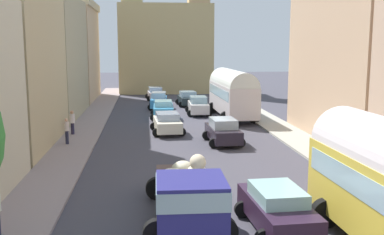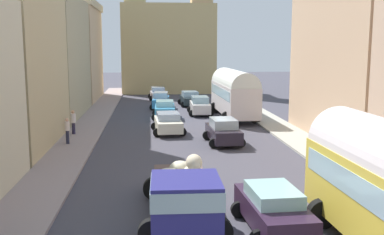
{
  "view_description": "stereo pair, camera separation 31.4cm",
  "coord_description": "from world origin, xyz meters",
  "px_view_note": "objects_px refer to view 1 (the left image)",
  "views": [
    {
      "loc": [
        -2.83,
        -5.25,
        6.19
      ],
      "look_at": [
        0.0,
        22.04,
        1.89
      ],
      "focal_mm": 42.75,
      "sensor_mm": 36.0,
      "label": 1
    },
    {
      "loc": [
        -2.51,
        -5.28,
        6.19
      ],
      "look_at": [
        0.0,
        22.04,
        1.89
      ],
      "focal_mm": 42.75,
      "sensor_mm": 36.0,
      "label": 2
    }
  ],
  "objects_px": {
    "cargo_truck_0": "(188,195)",
    "car_3": "(155,93)",
    "car_6": "(198,106)",
    "car_2": "(159,100)",
    "parked_bus_1": "(232,91)",
    "pedestrian_2": "(72,122)",
    "pedestrian_4": "(67,130)",
    "car_7": "(188,99)",
    "car_5": "(223,131)",
    "car_0": "(167,123)",
    "car_4": "(277,208)",
    "car_1": "(163,109)"
  },
  "relations": [
    {
      "from": "car_0",
      "to": "pedestrian_4",
      "type": "distance_m",
      "value": 7.39
    },
    {
      "from": "car_3",
      "to": "car_5",
      "type": "xyz_separation_m",
      "value": [
        3.74,
        -24.64,
        0.06
      ]
    },
    {
      "from": "car_0",
      "to": "car_3",
      "type": "xyz_separation_m",
      "value": [
        -0.36,
        20.79,
        -0.01
      ]
    },
    {
      "from": "pedestrian_4",
      "to": "car_7",
      "type": "bearing_deg",
      "value": 63.38
    },
    {
      "from": "car_0",
      "to": "car_4",
      "type": "bearing_deg",
      "value": -81.0
    },
    {
      "from": "parked_bus_1",
      "to": "car_2",
      "type": "bearing_deg",
      "value": 133.2
    },
    {
      "from": "cargo_truck_0",
      "to": "car_2",
      "type": "height_order",
      "value": "cargo_truck_0"
    },
    {
      "from": "car_2",
      "to": "car_4",
      "type": "height_order",
      "value": "car_2"
    },
    {
      "from": "car_7",
      "to": "car_2",
      "type": "bearing_deg",
      "value": -148.91
    },
    {
      "from": "car_2",
      "to": "pedestrian_4",
      "type": "relative_size",
      "value": 2.51
    },
    {
      "from": "car_5",
      "to": "car_0",
      "type": "bearing_deg",
      "value": 131.3
    },
    {
      "from": "car_0",
      "to": "car_4",
      "type": "xyz_separation_m",
      "value": [
        2.83,
        -17.83,
        0.01
      ]
    },
    {
      "from": "pedestrian_2",
      "to": "car_5",
      "type": "bearing_deg",
      "value": -18.98
    },
    {
      "from": "car_0",
      "to": "cargo_truck_0",
      "type": "bearing_deg",
      "value": -90.53
    },
    {
      "from": "car_1",
      "to": "car_7",
      "type": "height_order",
      "value": "car_1"
    },
    {
      "from": "car_6",
      "to": "car_2",
      "type": "bearing_deg",
      "value": 127.54
    },
    {
      "from": "parked_bus_1",
      "to": "car_5",
      "type": "relative_size",
      "value": 2.36
    },
    {
      "from": "parked_bus_1",
      "to": "pedestrian_2",
      "type": "height_order",
      "value": "parked_bus_1"
    },
    {
      "from": "car_1",
      "to": "car_2",
      "type": "relative_size",
      "value": 0.92
    },
    {
      "from": "car_5",
      "to": "car_6",
      "type": "bearing_deg",
      "value": 90.61
    },
    {
      "from": "car_7",
      "to": "car_5",
      "type": "bearing_deg",
      "value": -88.5
    },
    {
      "from": "car_1",
      "to": "pedestrian_2",
      "type": "bearing_deg",
      "value": -132.66
    },
    {
      "from": "car_5",
      "to": "car_7",
      "type": "relative_size",
      "value": 1.05
    },
    {
      "from": "parked_bus_1",
      "to": "car_6",
      "type": "relative_size",
      "value": 2.41
    },
    {
      "from": "pedestrian_4",
      "to": "car_1",
      "type": "bearing_deg",
      "value": 58.11
    },
    {
      "from": "parked_bus_1",
      "to": "car_3",
      "type": "height_order",
      "value": "parked_bus_1"
    },
    {
      "from": "parked_bus_1",
      "to": "car_0",
      "type": "xyz_separation_m",
      "value": [
        -5.97,
        -6.59,
        -1.54
      ]
    },
    {
      "from": "cargo_truck_0",
      "to": "car_6",
      "type": "relative_size",
      "value": 1.87
    },
    {
      "from": "car_7",
      "to": "car_0",
      "type": "bearing_deg",
      "value": -100.89
    },
    {
      "from": "car_2",
      "to": "pedestrian_4",
      "type": "xyz_separation_m",
      "value": [
        -6.26,
        -16.76,
        0.2
      ]
    },
    {
      "from": "car_0",
      "to": "car_1",
      "type": "height_order",
      "value": "car_1"
    },
    {
      "from": "car_3",
      "to": "car_7",
      "type": "xyz_separation_m",
      "value": [
        3.25,
        -5.8,
        0.02
      ]
    },
    {
      "from": "car_2",
      "to": "car_3",
      "type": "relative_size",
      "value": 1.07
    },
    {
      "from": "car_7",
      "to": "pedestrian_4",
      "type": "height_order",
      "value": "pedestrian_4"
    },
    {
      "from": "car_0",
      "to": "pedestrian_2",
      "type": "relative_size",
      "value": 2.28
    },
    {
      "from": "cargo_truck_0",
      "to": "car_6",
      "type": "bearing_deg",
      "value": 82.55
    },
    {
      "from": "car_3",
      "to": "pedestrian_4",
      "type": "distance_m",
      "value": 25.16
    },
    {
      "from": "parked_bus_1",
      "to": "car_4",
      "type": "bearing_deg",
      "value": -97.34
    },
    {
      "from": "car_2",
      "to": "car_6",
      "type": "xyz_separation_m",
      "value": [
        3.43,
        -4.47,
        0.01
      ]
    },
    {
      "from": "cargo_truck_0",
      "to": "car_4",
      "type": "relative_size",
      "value": 1.79
    },
    {
      "from": "car_5",
      "to": "pedestrian_4",
      "type": "xyz_separation_m",
      "value": [
        -9.82,
        0.23,
        0.21
      ]
    },
    {
      "from": "car_6",
      "to": "pedestrian_4",
      "type": "xyz_separation_m",
      "value": [
        -9.69,
        -12.3,
        0.18
      ]
    },
    {
      "from": "pedestrian_2",
      "to": "pedestrian_4",
      "type": "distance_m",
      "value": 3.2
    },
    {
      "from": "pedestrian_2",
      "to": "pedestrian_4",
      "type": "height_order",
      "value": "pedestrian_2"
    },
    {
      "from": "car_5",
      "to": "parked_bus_1",
      "type": "bearing_deg",
      "value": 76.06
    },
    {
      "from": "car_3",
      "to": "car_5",
      "type": "distance_m",
      "value": 24.92
    },
    {
      "from": "parked_bus_1",
      "to": "car_2",
      "type": "distance_m",
      "value": 9.11
    },
    {
      "from": "cargo_truck_0",
      "to": "car_3",
      "type": "xyz_separation_m",
      "value": [
        -0.2,
        38.17,
        -0.45
      ]
    },
    {
      "from": "car_6",
      "to": "pedestrian_4",
      "type": "relative_size",
      "value": 2.3
    },
    {
      "from": "car_5",
      "to": "car_7",
      "type": "distance_m",
      "value": 18.85
    }
  ]
}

